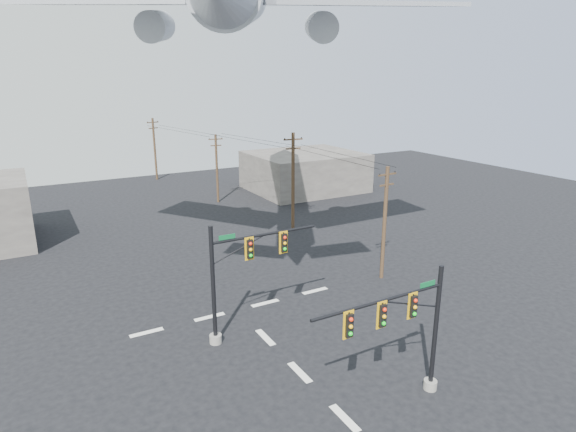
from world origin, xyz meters
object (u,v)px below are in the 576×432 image
signal_mast_near (408,331)px  signal_mast_far (237,277)px  utility_pole_c (217,167)px  utility_pole_a (385,221)px  utility_pole_d (155,148)px  utility_pole_b (293,180)px

signal_mast_near → signal_mast_far: bearing=115.8°
signal_mast_far → utility_pole_c: size_ratio=0.86×
signal_mast_near → utility_pole_a: size_ratio=0.85×
utility_pole_d → utility_pole_c: bearing=-98.1°
signal_mast_far → utility_pole_c: bearing=70.9°
signal_mast_far → utility_pole_c: 32.22m
utility_pole_a → utility_pole_d: utility_pole_d is taller
signal_mast_near → utility_pole_c: size_ratio=0.89×
signal_mast_far → utility_pole_a: size_ratio=0.82×
utility_pole_a → utility_pole_d: 45.21m
signal_mast_near → utility_pole_b: utility_pole_b is taller
utility_pole_b → utility_pole_c: bearing=105.8°
utility_pole_b → utility_pole_d: (-5.56, 31.16, -0.34)m
signal_mast_near → utility_pole_c: bearing=81.2°
signal_mast_far → utility_pole_b: bearing=51.4°
signal_mast_near → utility_pole_c: (6.11, 39.64, 0.58)m
signal_mast_far → utility_pole_d: size_ratio=0.79×
utility_pole_a → utility_pole_d: size_ratio=0.95×
signal_mast_near → utility_pole_b: 27.04m
signal_mast_near → signal_mast_far: (-4.45, 9.21, 0.08)m
utility_pole_c → utility_pole_d: 17.40m
signal_mast_far → utility_pole_a: 13.34m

